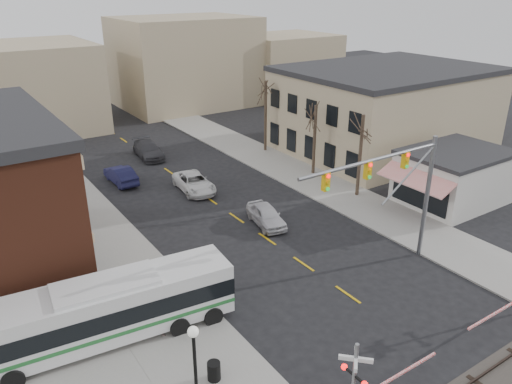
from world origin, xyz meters
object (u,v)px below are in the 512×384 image
(car_d, at_px, (148,150))
(traffic_signal_mast, at_px, (399,181))
(rr_crossing_west, at_px, (361,382))
(car_c, at_px, (194,183))
(pedestrian_near, at_px, (163,321))
(trash_bin, at_px, (214,371))
(street_lamp, at_px, (194,354))
(car_b, at_px, (121,175))
(car_a, at_px, (266,215))
(transit_bus, at_px, (109,309))
(pedestrian_far, at_px, (162,298))

(car_d, bearing_deg, traffic_signal_mast, -75.80)
(rr_crossing_west, relative_size, car_d, 1.06)
(car_c, bearing_deg, pedestrian_near, -116.38)
(car_c, relative_size, car_d, 0.98)
(trash_bin, height_order, pedestrian_near, pedestrian_near)
(rr_crossing_west, relative_size, street_lamp, 1.28)
(trash_bin, relative_size, car_b, 0.19)
(car_a, xyz_separation_m, car_c, (-1.40, 8.61, -0.01))
(transit_bus, xyz_separation_m, car_a, (13.63, 6.17, -1.05))
(transit_bus, distance_m, pedestrian_far, 3.15)
(car_b, height_order, pedestrian_far, pedestrian_far)
(car_a, xyz_separation_m, pedestrian_far, (-10.66, -5.55, 0.21))
(traffic_signal_mast, xyz_separation_m, pedestrian_near, (-14.36, 1.76, -4.88))
(street_lamp, bearing_deg, car_c, 62.91)
(transit_bus, bearing_deg, car_a, 24.35)
(transit_bus, relative_size, rr_crossing_west, 2.22)
(transit_bus, xyz_separation_m, pedestrian_far, (2.97, 0.62, -0.84))
(traffic_signal_mast, height_order, pedestrian_near, traffic_signal_mast)
(transit_bus, bearing_deg, car_b, 68.95)
(pedestrian_near, bearing_deg, trash_bin, -149.08)
(car_d, xyz_separation_m, pedestrian_far, (-9.47, -24.56, 0.18))
(street_lamp, bearing_deg, car_d, 70.66)
(traffic_signal_mast, bearing_deg, trash_bin, -170.35)
(transit_bus, height_order, car_c, transit_bus)
(car_b, xyz_separation_m, pedestrian_near, (-5.49, -21.17, 0.13))
(car_b, relative_size, car_c, 0.88)
(car_c, bearing_deg, trash_bin, -109.44)
(street_lamp, bearing_deg, pedestrian_near, 80.29)
(car_b, distance_m, car_d, 7.04)
(street_lamp, height_order, pedestrian_far, street_lamp)
(transit_bus, distance_m, traffic_signal_mast, 17.29)
(traffic_signal_mast, xyz_separation_m, pedestrian_far, (-13.59, 3.56, -4.82))
(street_lamp, relative_size, car_a, 1.01)
(traffic_signal_mast, xyz_separation_m, car_c, (-4.34, 17.73, -5.04))
(traffic_signal_mast, distance_m, car_d, 28.86)
(car_d, height_order, pedestrian_far, pedestrian_far)
(car_c, relative_size, pedestrian_far, 3.14)
(transit_bus, relative_size, car_a, 2.88)
(car_a, xyz_separation_m, car_b, (-5.94, 13.81, 0.02))
(transit_bus, distance_m, street_lamp, 6.91)
(transit_bus, height_order, traffic_signal_mast, traffic_signal_mast)
(car_c, xyz_separation_m, car_d, (0.21, 10.40, 0.05))
(transit_bus, distance_m, car_d, 28.10)
(trash_bin, distance_m, car_a, 15.76)
(street_lamp, relative_size, car_b, 0.95)
(car_d, distance_m, pedestrian_near, 28.28)
(trash_bin, relative_size, car_d, 0.17)
(street_lamp, bearing_deg, traffic_signal_mast, 13.57)
(rr_crossing_west, distance_m, street_lamp, 6.62)
(car_d, distance_m, pedestrian_far, 26.32)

